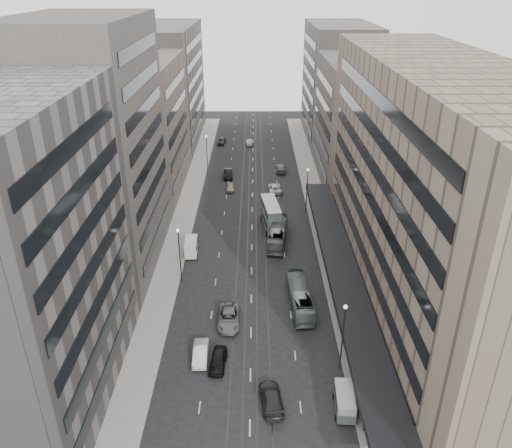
{
  "coord_description": "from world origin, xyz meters",
  "views": [
    {
      "loc": [
        0.5,
        -46.49,
        38.21
      ],
      "look_at": [
        0.65,
        19.82,
        5.15
      ],
      "focal_mm": 35.0,
      "sensor_mm": 36.0,
      "label": 1
    }
  ],
  "objects_px": {
    "double_decker": "(271,214)",
    "vw_microbus": "(345,401)",
    "bus_near": "(300,297)",
    "sedan_2": "(229,318)",
    "bus_far": "(278,234)",
    "panel_van": "(191,247)",
    "sedan_1": "(200,353)",
    "pedestrian": "(366,424)",
    "sedan_0": "(218,360)"
  },
  "relations": [
    {
      "from": "vw_microbus",
      "to": "pedestrian",
      "type": "bearing_deg",
      "value": -56.04
    },
    {
      "from": "double_decker",
      "to": "sedan_0",
      "type": "relative_size",
      "value": 1.95
    },
    {
      "from": "bus_near",
      "to": "sedan_1",
      "type": "xyz_separation_m",
      "value": [
        -11.77,
        -9.75,
        -0.68
      ]
    },
    {
      "from": "double_decker",
      "to": "sedan_0",
      "type": "distance_m",
      "value": 34.24
    },
    {
      "from": "panel_van",
      "to": "pedestrian",
      "type": "relative_size",
      "value": 2.27
    },
    {
      "from": "double_decker",
      "to": "vw_microbus",
      "type": "relative_size",
      "value": 2.0
    },
    {
      "from": "panel_van",
      "to": "sedan_2",
      "type": "relative_size",
      "value": 0.72
    },
    {
      "from": "sedan_1",
      "to": "sedan_2",
      "type": "xyz_separation_m",
      "value": [
        2.85,
        6.29,
        0.05
      ]
    },
    {
      "from": "panel_van",
      "to": "pedestrian",
      "type": "xyz_separation_m",
      "value": [
        19.94,
        -33.16,
        -0.34
      ]
    },
    {
      "from": "bus_far",
      "to": "sedan_2",
      "type": "height_order",
      "value": "bus_far"
    },
    {
      "from": "vw_microbus",
      "to": "sedan_0",
      "type": "xyz_separation_m",
      "value": [
        -12.75,
        6.27,
        -0.51
      ]
    },
    {
      "from": "double_decker",
      "to": "sedan_0",
      "type": "height_order",
      "value": "double_decker"
    },
    {
      "from": "sedan_0",
      "to": "sedan_1",
      "type": "distance_m",
      "value": 2.32
    },
    {
      "from": "double_decker",
      "to": "bus_far",
      "type": "bearing_deg",
      "value": -87.11
    },
    {
      "from": "bus_far",
      "to": "double_decker",
      "type": "relative_size",
      "value": 1.23
    },
    {
      "from": "vw_microbus",
      "to": "sedan_0",
      "type": "distance_m",
      "value": 14.22
    },
    {
      "from": "bus_far",
      "to": "bus_near",
      "type": "bearing_deg",
      "value": 104.27
    },
    {
      "from": "bus_near",
      "to": "sedan_0",
      "type": "height_order",
      "value": "bus_near"
    },
    {
      "from": "bus_far",
      "to": "pedestrian",
      "type": "bearing_deg",
      "value": 107.51
    },
    {
      "from": "double_decker",
      "to": "vw_microbus",
      "type": "bearing_deg",
      "value": -88.88
    },
    {
      "from": "bus_near",
      "to": "sedan_2",
      "type": "distance_m",
      "value": 9.6
    },
    {
      "from": "vw_microbus",
      "to": "pedestrian",
      "type": "xyz_separation_m",
      "value": [
        1.54,
        -2.61,
        -0.2
      ]
    },
    {
      "from": "bus_near",
      "to": "sedan_2",
      "type": "height_order",
      "value": "bus_near"
    },
    {
      "from": "bus_far",
      "to": "double_decker",
      "type": "height_order",
      "value": "double_decker"
    },
    {
      "from": "sedan_1",
      "to": "double_decker",
      "type": "bearing_deg",
      "value": 73.42
    },
    {
      "from": "double_decker",
      "to": "sedan_0",
      "type": "xyz_separation_m",
      "value": [
        -6.71,
        -33.54,
        -1.7
      ]
    },
    {
      "from": "sedan_0",
      "to": "pedestrian",
      "type": "bearing_deg",
      "value": -27.09
    },
    {
      "from": "double_decker",
      "to": "sedan_1",
      "type": "height_order",
      "value": "double_decker"
    },
    {
      "from": "bus_far",
      "to": "panel_van",
      "type": "bearing_deg",
      "value": 24.07
    },
    {
      "from": "bus_near",
      "to": "sedan_2",
      "type": "relative_size",
      "value": 1.8
    },
    {
      "from": "vw_microbus",
      "to": "pedestrian",
      "type": "height_order",
      "value": "vw_microbus"
    },
    {
      "from": "sedan_1",
      "to": "pedestrian",
      "type": "xyz_separation_m",
      "value": [
        16.3,
        -10.04,
        0.31
      ]
    },
    {
      "from": "bus_near",
      "to": "double_decker",
      "type": "relative_size",
      "value": 1.21
    },
    {
      "from": "bus_near",
      "to": "bus_far",
      "type": "distance_m",
      "value": 17.49
    },
    {
      "from": "sedan_0",
      "to": "sedan_1",
      "type": "relative_size",
      "value": 0.96
    },
    {
      "from": "vw_microbus",
      "to": "sedan_2",
      "type": "xyz_separation_m",
      "value": [
        -11.91,
        13.72,
        -0.46
      ]
    },
    {
      "from": "double_decker",
      "to": "vw_microbus",
      "type": "distance_m",
      "value": 40.28
    },
    {
      "from": "vw_microbus",
      "to": "panel_van",
      "type": "bearing_deg",
      "value": 124.47
    },
    {
      "from": "sedan_1",
      "to": "pedestrian",
      "type": "bearing_deg",
      "value": -33.14
    },
    {
      "from": "bus_far",
      "to": "sedan_0",
      "type": "bearing_deg",
      "value": 82.21
    },
    {
      "from": "sedan_2",
      "to": "panel_van",
      "type": "bearing_deg",
      "value": 109.75
    },
    {
      "from": "vw_microbus",
      "to": "panel_van",
      "type": "relative_size",
      "value": 1.04
    },
    {
      "from": "vw_microbus",
      "to": "bus_far",
      "type": "bearing_deg",
      "value": 101.77
    },
    {
      "from": "panel_van",
      "to": "sedan_1",
      "type": "height_order",
      "value": "panel_van"
    },
    {
      "from": "vw_microbus",
      "to": "sedan_2",
      "type": "distance_m",
      "value": 18.17
    },
    {
      "from": "sedan_1",
      "to": "panel_van",
      "type": "bearing_deg",
      "value": 97.43
    },
    {
      "from": "pedestrian",
      "to": "double_decker",
      "type": "bearing_deg",
      "value": -88.32
    },
    {
      "from": "sedan_0",
      "to": "vw_microbus",
      "type": "bearing_deg",
      "value": -21.41
    },
    {
      "from": "bus_far",
      "to": "sedan_1",
      "type": "height_order",
      "value": "bus_far"
    },
    {
      "from": "bus_far",
      "to": "sedan_1",
      "type": "xyz_separation_m",
      "value": [
        -9.68,
        -27.11,
        -0.71
      ]
    }
  ]
}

